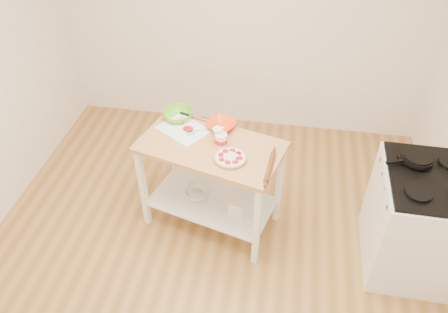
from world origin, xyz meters
The scene contains 15 objects.
room_shell centered at (0.00, 0.00, 1.35)m, with size 4.04×4.54×2.74m.
prep_island centered at (-0.05, 0.60, 0.65)m, with size 1.28×0.91×0.90m.
gas_stove centered at (1.65, 0.44, 0.47)m, with size 0.70×0.82×1.11m.
skillet centered at (1.53, 0.60, 0.97)m, with size 0.36×0.24×0.03m.
pizza centered at (0.13, 0.45, 0.92)m, with size 0.26×0.26×0.04m.
cutting_board centered at (-0.32, 0.77, 0.91)m, with size 0.50×0.47×0.04m.
spatula centered at (-0.21, 0.73, 0.92)m, with size 0.13×0.12×0.01m.
knife centered at (-0.30, 0.95, 0.92)m, with size 0.27×0.09×0.01m.
orange_bowl centered at (-0.01, 0.84, 0.93)m, with size 0.24×0.24×0.06m, color #F54715.
green_bowl centered at (-0.40, 0.91, 0.94)m, with size 0.26×0.26×0.08m, color #5FBB18.
beer_pint centered at (0.00, 0.63, 0.98)m, with size 0.07×0.07×0.15m.
yogurt_tub centered at (0.03, 0.60, 0.96)m, with size 0.10×0.10×0.21m.
rolling_pin centered at (0.44, 0.39, 0.92)m, with size 0.04×0.04×0.34m, color brown.
shelf_glass_bowl centered at (-0.19, 0.63, 0.30)m, with size 0.22×0.22×0.07m, color silver.
shelf_bin centered at (0.20, 0.50, 0.33)m, with size 0.13×0.13×0.13m, color white.
Camera 1 is at (0.51, -2.11, 3.10)m, focal length 35.00 mm.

